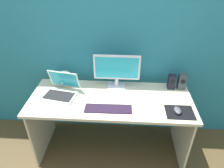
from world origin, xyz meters
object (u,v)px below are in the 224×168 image
Objects in this scene: monitor at (117,70)px; speaker_right at (182,81)px; speaker_near_monitor at (172,82)px; laptop at (61,90)px; keyboard_external at (108,109)px; fishbowl at (65,78)px; mouse at (177,110)px.

monitor reaches higher than speaker_right.
laptop is (-1.11, -0.18, -0.03)m from speaker_near_monitor.
speaker_right is 0.46× the size of laptop.
speaker_near_monitor is (0.57, 0.01, -0.12)m from monitor.
monitor reaches higher than laptop.
speaker_near_monitor reaches higher than keyboard_external.
speaker_right is 0.83m from keyboard_external.
speaker_near_monitor is at bearing 0.91° from monitor.
laptop reaches higher than fishbowl.
monitor is at bearing 80.43° from keyboard_external.
speaker_right is 1.67× the size of mouse.
monitor is 3.08× the size of speaker_near_monitor.
monitor is at bearing -1.13° from fishbowl.
fishbowl is 1.62× the size of mouse.
mouse is at bearing -91.46° from speaker_near_monitor.
laptop is 0.84× the size of keyboard_external.
monitor is at bearing -179.09° from speaker_near_monitor.
laptop reaches higher than keyboard_external.
speaker_right reaches higher than fishbowl.
laptop is at bearing -162.38° from monitor.
mouse is (0.56, -0.38, -0.18)m from monitor.
speaker_right is at bearing -0.09° from fishbowl.
mouse is at bearing -19.59° from fishbowl.
monitor is 1.30× the size of laptop.
monitor is 0.43m from keyboard_external.
laptop is at bearing -87.69° from fishbowl.
mouse is at bearing -10.83° from laptop.
laptop is 2.22× the size of fishbowl.
monitor is 0.70m from mouse.
monitor reaches higher than mouse.
speaker_near_monitor is 0.94× the size of fishbowl.
speaker_near_monitor is 0.40m from mouse.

